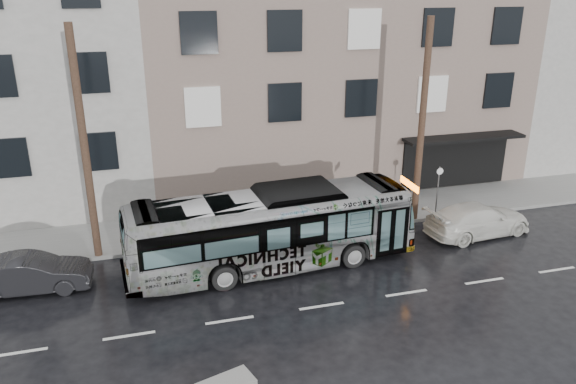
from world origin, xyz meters
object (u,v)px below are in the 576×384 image
Objects in this scene: bus at (271,230)px; sign_post at (437,191)px; dark_sedan at (31,274)px; utility_pole_front at (422,123)px; white_sedan at (478,219)px; utility_pole_rear at (84,147)px.

sign_post is at bearing -77.82° from bus.
utility_pole_front is at bearing -79.97° from dark_sedan.
bus reaches higher than dark_sedan.
utility_pole_front is 2.20× the size of dark_sedan.
utility_pole_front is 1.85× the size of white_sedan.
sign_post is 0.21× the size of bus.
utility_pole_rear is 3.75× the size of sign_post.
sign_post is 2.33m from white_sedan.
utility_pole_front reaches higher than white_sedan.
sign_post is at bearing 0.00° from utility_pole_rear.
dark_sedan is (-17.28, -2.01, -0.68)m from sign_post.
dark_sedan is at bearing 82.57° from bus.
white_sedan is at bearing -91.51° from bus.
bus reaches higher than sign_post.
utility_pole_rear reaches higher than sign_post.
bus is (6.55, -2.51, -3.09)m from utility_pole_rear.
sign_post is 8.91m from bus.
utility_pole_rear reaches higher than bus.
sign_post reaches higher than dark_sedan.
sign_post is 0.59× the size of dark_sedan.
utility_pole_front is 8.45m from bus.
bus is (-8.55, -2.51, 0.21)m from sign_post.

